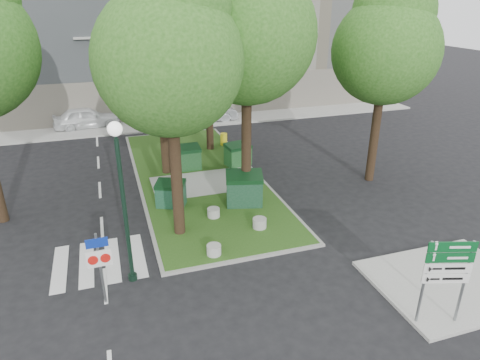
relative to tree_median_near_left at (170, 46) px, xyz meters
name	(u,v)px	position (x,y,z in m)	size (l,w,h in m)	color
ground	(234,261)	(1.41, -2.56, -7.32)	(120.00, 120.00, 0.00)	black
median_island	(198,177)	(1.91, 5.44, -7.26)	(6.00, 16.00, 0.12)	#224B15
median_kerb	(198,177)	(1.91, 5.44, -7.27)	(6.30, 16.30, 0.10)	gray
sidewalk_corner	(450,282)	(7.91, -6.06, -7.26)	(5.00, 4.00, 0.12)	#999993
building_sidewalk	(160,125)	(1.41, 15.94, -7.26)	(42.00, 3.00, 0.12)	#999993
zebra_crossing	(125,257)	(-2.34, -1.06, -7.31)	(5.00, 3.00, 0.01)	silver
apartment_building	(139,7)	(1.41, 23.44, 0.68)	(41.00, 12.00, 16.00)	#BEB28E
tree_median_near_left	(170,46)	(0.00, 0.00, 0.00)	(5.20, 5.20, 10.53)	black
tree_median_near_right	(249,20)	(3.50, 2.00, 0.67)	(5.60, 5.60, 11.46)	black
tree_median_mid	(159,39)	(0.50, 6.50, -0.34)	(4.80, 4.80, 9.99)	black
tree_median_far	(208,7)	(3.70, 9.50, 1.00)	(5.80, 5.80, 11.93)	black
tree_street_right	(388,40)	(10.50, 2.50, -0.33)	(5.00, 5.00, 10.06)	black
dumpster_a	(171,194)	(0.00, 2.42, -6.63)	(1.53, 1.34, 1.19)	#103C25
dumpster_b	(187,158)	(1.60, 6.60, -6.56)	(1.44, 1.02, 1.33)	#113C17
dumpster_c	(244,189)	(3.20, 1.57, -6.46)	(1.88, 1.54, 1.53)	#0F331E
dumpster_d	(238,154)	(4.41, 6.31, -6.59)	(1.54, 1.23, 1.27)	#16471B
bollard_left	(214,250)	(0.81, -2.06, -7.01)	(0.54, 0.54, 0.38)	#A5A49F
bollard_right	(260,223)	(3.10, -0.71, -6.99)	(0.57, 0.57, 0.41)	#9B9A96
bollard_mid	(214,213)	(1.54, 0.78, -7.01)	(0.54, 0.54, 0.38)	#9D9C98
litter_bin	(224,139)	(4.61, 9.88, -6.82)	(0.43, 0.43, 0.76)	yellow
street_lamp	(122,186)	(-2.17, -2.51, -3.83)	(0.44, 0.44, 5.55)	black
traffic_sign_pole	(99,259)	(-3.10, -3.45, -5.72)	(0.75, 0.08, 2.50)	slate
directional_sign	(447,269)	(6.11, -7.45, -5.40)	(1.31, 0.43, 2.71)	slate
car_white	(86,118)	(-3.67, 16.94, -6.54)	(1.84, 4.58, 1.56)	white
car_silver	(206,112)	(4.91, 15.90, -6.54)	(1.65, 4.74, 1.56)	#979B9F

